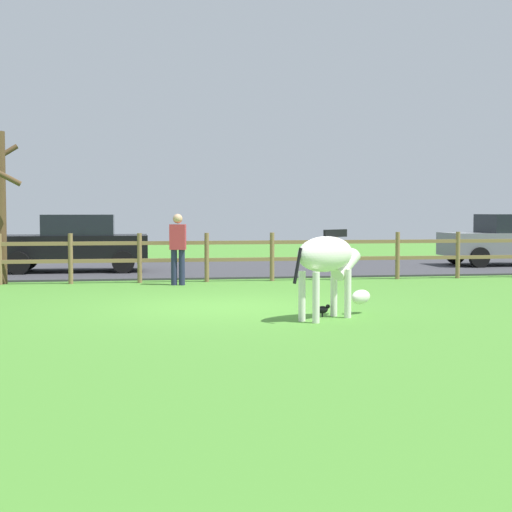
# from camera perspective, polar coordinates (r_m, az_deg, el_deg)

# --- Properties ---
(ground_plane) EXTENTS (60.00, 60.00, 0.00)m
(ground_plane) POSITION_cam_1_polar(r_m,az_deg,el_deg) (13.84, -2.40, -3.76)
(ground_plane) COLOR #47842D
(parking_asphalt) EXTENTS (28.00, 7.40, 0.05)m
(parking_asphalt) POSITION_cam_1_polar(r_m,az_deg,el_deg) (23.06, -5.18, -0.88)
(parking_asphalt) COLOR #38383D
(parking_asphalt) RESTS_ON ground_plane
(paddock_fence) EXTENTS (20.91, 0.11, 1.18)m
(paddock_fence) POSITION_cam_1_polar(r_m,az_deg,el_deg) (18.70, -6.07, 0.12)
(paddock_fence) COLOR olive
(paddock_fence) RESTS_ON ground_plane
(zebra) EXTENTS (1.63, 1.35, 1.41)m
(zebra) POSITION_cam_1_polar(r_m,az_deg,el_deg) (12.29, 5.35, -0.33)
(zebra) COLOR white
(zebra) RESTS_ON ground_plane
(crow_on_grass) EXTENTS (0.22, 0.10, 0.20)m
(crow_on_grass) POSITION_cam_1_polar(r_m,az_deg,el_deg) (12.58, 4.94, -3.91)
(crow_on_grass) COLOR black
(crow_on_grass) RESTS_ON ground_plane
(parked_car_grey) EXTENTS (4.00, 1.88, 1.56)m
(parked_car_grey) POSITION_cam_1_polar(r_m,az_deg,el_deg) (25.07, 18.10, 1.17)
(parked_car_grey) COLOR slate
(parked_car_grey) RESTS_ON parking_asphalt
(parked_car_black) EXTENTS (4.00, 1.89, 1.56)m
(parked_car_black) POSITION_cam_1_polar(r_m,az_deg,el_deg) (21.89, -13.12, 0.97)
(parked_car_black) COLOR black
(parked_car_black) RESTS_ON parking_asphalt
(visitor_near_fence) EXTENTS (0.40, 0.29, 1.64)m
(visitor_near_fence) POSITION_cam_1_polar(r_m,az_deg,el_deg) (17.95, -5.74, 0.75)
(visitor_near_fence) COLOR #232847
(visitor_near_fence) RESTS_ON ground_plane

